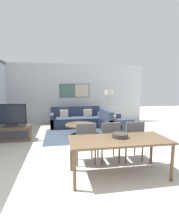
# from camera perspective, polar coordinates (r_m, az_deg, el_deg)

# --- Properties ---
(ground_plane) EXTENTS (24.00, 24.00, 0.00)m
(ground_plane) POSITION_cam_1_polar(r_m,az_deg,el_deg) (3.06, 4.90, -25.88)
(ground_plane) COLOR beige
(wall_back) EXTENTS (6.94, 0.09, 2.80)m
(wall_back) POSITION_cam_1_polar(r_m,az_deg,el_deg) (8.42, -5.52, 5.95)
(wall_back) COLOR silver
(wall_back) RESTS_ON ground_plane
(area_rug) EXTENTS (2.53, 2.14, 0.01)m
(area_rug) POSITION_cam_1_polar(r_m,az_deg,el_deg) (6.36, -2.91, -7.48)
(area_rug) COLOR #333D4C
(area_rug) RESTS_ON ground_plane
(tv_console) EXTENTS (1.22, 0.47, 0.47)m
(tv_console) POSITION_cam_1_polar(r_m,az_deg,el_deg) (6.20, -24.26, -6.40)
(tv_console) COLOR brown
(tv_console) RESTS_ON ground_plane
(television) EXTENTS (1.01, 0.20, 0.72)m
(television) POSITION_cam_1_polar(r_m,az_deg,el_deg) (6.09, -24.57, -1.03)
(television) COLOR #2D2D33
(television) RESTS_ON tv_console
(sofa_main) EXTENTS (2.21, 0.91, 0.87)m
(sofa_main) POSITION_cam_1_polar(r_m,az_deg,el_deg) (7.73, -4.31, -2.61)
(sofa_main) COLOR #2D384C
(sofa_main) RESTS_ON ground_plane
(sofa_side) EXTENTS (0.91, 1.46, 0.87)m
(sofa_side) POSITION_cam_1_polar(r_m,az_deg,el_deg) (6.75, 7.71, -4.24)
(sofa_side) COLOR #2D384C
(sofa_side) RESTS_ON ground_plane
(coffee_table) EXTENTS (1.09, 1.09, 0.40)m
(coffee_table) POSITION_cam_1_polar(r_m,az_deg,el_deg) (6.29, -2.93, -4.85)
(coffee_table) COLOR brown
(coffee_table) RESTS_ON ground_plane
(dining_table) EXTENTS (1.90, 0.85, 0.74)m
(dining_table) POSITION_cam_1_polar(r_m,az_deg,el_deg) (3.42, 9.65, -9.75)
(dining_table) COLOR brown
(dining_table) RESTS_ON ground_plane
(dining_chair_left) EXTENTS (0.46, 0.46, 0.95)m
(dining_chair_left) POSITION_cam_1_polar(r_m,az_deg,el_deg) (3.93, -1.35, -9.47)
(dining_chair_left) COLOR #4C4C51
(dining_chair_left) RESTS_ON ground_plane
(dining_chair_centre) EXTENTS (0.46, 0.46, 0.95)m
(dining_chair_centre) POSITION_cam_1_polar(r_m,az_deg,el_deg) (4.04, 6.50, -9.02)
(dining_chair_centre) COLOR #4C4C51
(dining_chair_centre) RESTS_ON ground_plane
(dining_chair_right) EXTENTS (0.46, 0.46, 0.95)m
(dining_chair_right) POSITION_cam_1_polar(r_m,az_deg,el_deg) (4.21, 13.86, -8.50)
(dining_chair_right) COLOR #4C4C51
(dining_chair_right) RESTS_ON ground_plane
(fruit_bowl) EXTENTS (0.31, 0.31, 0.08)m
(fruit_bowl) POSITION_cam_1_polar(r_m,az_deg,el_deg) (3.47, 9.85, -7.47)
(fruit_bowl) COLOR #332D28
(fruit_bowl) RESTS_ON dining_table
(floor_lamp) EXTENTS (0.37, 0.37, 1.60)m
(floor_lamp) POSITION_cam_1_polar(r_m,az_deg,el_deg) (7.94, 6.35, 5.61)
(floor_lamp) COLOR #2D2D33
(floor_lamp) RESTS_ON ground_plane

